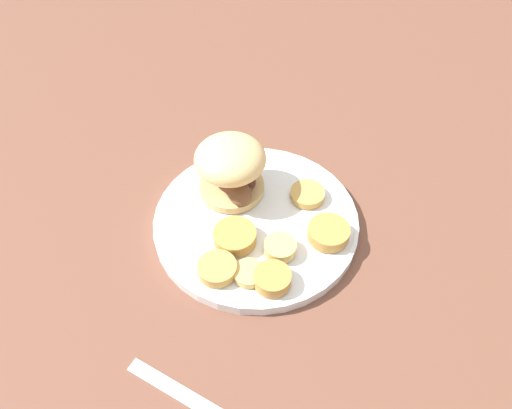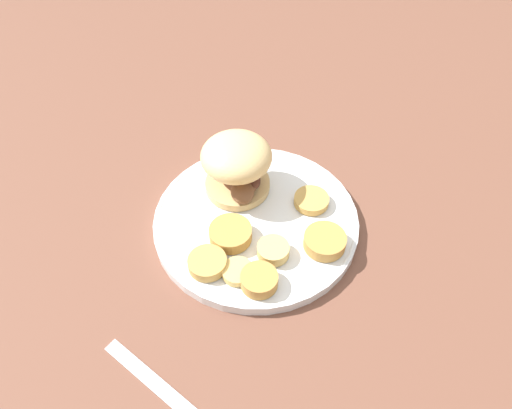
{
  "view_description": "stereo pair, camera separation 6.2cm",
  "coord_description": "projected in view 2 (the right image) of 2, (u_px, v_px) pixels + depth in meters",
  "views": [
    {
      "loc": [
        -0.13,
        0.38,
        0.51
      ],
      "look_at": [
        0.0,
        0.0,
        0.04
      ],
      "focal_mm": 35.0,
      "sensor_mm": 36.0,
      "label": 1
    },
    {
      "loc": [
        -0.19,
        0.36,
        0.51
      ],
      "look_at": [
        0.0,
        0.0,
        0.04
      ],
      "focal_mm": 35.0,
      "sensor_mm": 36.0,
      "label": 2
    }
  ],
  "objects": [
    {
      "name": "ground_plane",
      "position": [
        256.0,
        225.0,
        0.65
      ],
      "size": [
        4.0,
        4.0,
        0.0
      ],
      "primitive_type": "plane",
      "color": "brown"
    },
    {
      "name": "dinner_plate",
      "position": [
        256.0,
        221.0,
        0.65
      ],
      "size": [
        0.26,
        0.26,
        0.02
      ],
      "color": "white",
      "rests_on": "ground_plane"
    },
    {
      "name": "sandwich",
      "position": [
        237.0,
        165.0,
        0.64
      ],
      "size": [
        0.09,
        0.09,
        0.08
      ],
      "color": "tan",
      "rests_on": "dinner_plate"
    },
    {
      "name": "potato_round_0",
      "position": [
        207.0,
        263.0,
        0.59
      ],
      "size": [
        0.05,
        0.05,
        0.01
      ],
      "primitive_type": "cylinder",
      "color": "tan",
      "rests_on": "dinner_plate"
    },
    {
      "name": "potato_round_1",
      "position": [
        231.0,
        234.0,
        0.61
      ],
      "size": [
        0.05,
        0.05,
        0.02
      ],
      "primitive_type": "cylinder",
      "color": "#BC8942",
      "rests_on": "dinner_plate"
    },
    {
      "name": "potato_round_2",
      "position": [
        326.0,
        240.0,
        0.61
      ],
      "size": [
        0.05,
        0.05,
        0.02
      ],
      "primitive_type": "cylinder",
      "color": "#BC8942",
      "rests_on": "dinner_plate"
    },
    {
      "name": "potato_round_3",
      "position": [
        273.0,
        250.0,
        0.6
      ],
      "size": [
        0.04,
        0.04,
        0.01
      ],
      "primitive_type": "cylinder",
      "color": "#DBB766",
      "rests_on": "dinner_plate"
    },
    {
      "name": "potato_round_4",
      "position": [
        311.0,
        200.0,
        0.65
      ],
      "size": [
        0.05,
        0.05,
        0.01
      ],
      "primitive_type": "cylinder",
      "color": "tan",
      "rests_on": "dinner_plate"
    },
    {
      "name": "potato_round_5",
      "position": [
        238.0,
        271.0,
        0.58
      ],
      "size": [
        0.04,
        0.04,
        0.01
      ],
      "primitive_type": "cylinder",
      "color": "#DBB766",
      "rests_on": "dinner_plate"
    },
    {
      "name": "potato_round_6",
      "position": [
        259.0,
        280.0,
        0.57
      ],
      "size": [
        0.04,
        0.04,
        0.02
      ],
      "primitive_type": "cylinder",
      "color": "#BC8942",
      "rests_on": "dinner_plate"
    },
    {
      "name": "fork",
      "position": [
        174.0,
        399.0,
        0.5
      ],
      "size": [
        0.18,
        0.05,
        0.0
      ],
      "color": "silver",
      "rests_on": "ground_plane"
    }
  ]
}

